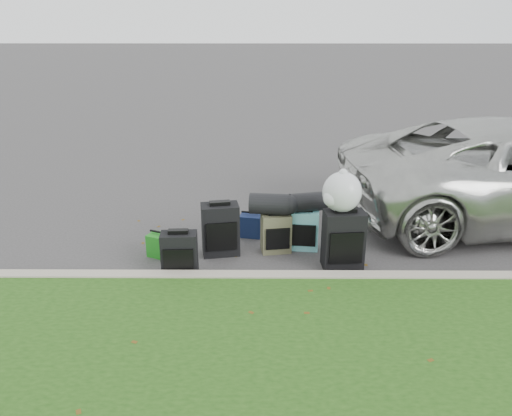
{
  "coord_description": "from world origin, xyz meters",
  "views": [
    {
      "loc": [
        -0.06,
        -6.41,
        3.08
      ],
      "look_at": [
        -0.1,
        0.2,
        0.55
      ],
      "focal_mm": 35.0,
      "sensor_mm": 36.0,
      "label": 1
    }
  ],
  "objects_px": {
    "suitcase_large_black_left": "(220,229)",
    "suitcase_teal": "(304,230)",
    "suitcase_small_black": "(179,254)",
    "tote_navy": "(251,225)",
    "suitcase_large_black_right": "(343,240)",
    "tote_green": "(159,245)",
    "suitcase_olive": "(276,233)"
  },
  "relations": [
    {
      "from": "suitcase_large_black_left",
      "to": "suitcase_olive",
      "type": "xyz_separation_m",
      "value": [
        0.77,
        0.07,
        -0.09
      ]
    },
    {
      "from": "suitcase_olive",
      "to": "suitcase_large_black_right",
      "type": "height_order",
      "value": "suitcase_large_black_right"
    },
    {
      "from": "suitcase_large_black_left",
      "to": "suitcase_teal",
      "type": "bearing_deg",
      "value": -1.69
    },
    {
      "from": "suitcase_olive",
      "to": "suitcase_teal",
      "type": "xyz_separation_m",
      "value": [
        0.4,
        0.09,
        0.01
      ]
    },
    {
      "from": "suitcase_small_black",
      "to": "tote_navy",
      "type": "xyz_separation_m",
      "value": [
        0.89,
        1.21,
        -0.11
      ]
    },
    {
      "from": "suitcase_large_black_left",
      "to": "tote_green",
      "type": "bearing_deg",
      "value": 175.32
    },
    {
      "from": "suitcase_olive",
      "to": "tote_green",
      "type": "height_order",
      "value": "suitcase_olive"
    },
    {
      "from": "suitcase_teal",
      "to": "suitcase_large_black_left",
      "type": "bearing_deg",
      "value": -165.57
    },
    {
      "from": "suitcase_olive",
      "to": "suitcase_large_black_right",
      "type": "relative_size",
      "value": 0.71
    },
    {
      "from": "suitcase_teal",
      "to": "tote_navy",
      "type": "height_order",
      "value": "suitcase_teal"
    },
    {
      "from": "tote_navy",
      "to": "suitcase_large_black_right",
      "type": "bearing_deg",
      "value": -28.64
    },
    {
      "from": "suitcase_olive",
      "to": "tote_green",
      "type": "distance_m",
      "value": 1.62
    },
    {
      "from": "suitcase_small_black",
      "to": "suitcase_teal",
      "type": "distance_m",
      "value": 1.81
    },
    {
      "from": "tote_navy",
      "to": "suitcase_teal",
      "type": "bearing_deg",
      "value": -19.4
    },
    {
      "from": "suitcase_olive",
      "to": "suitcase_teal",
      "type": "height_order",
      "value": "suitcase_teal"
    },
    {
      "from": "suitcase_large_black_left",
      "to": "tote_navy",
      "type": "bearing_deg",
      "value": 46.18
    },
    {
      "from": "suitcase_large_black_right",
      "to": "suitcase_teal",
      "type": "bearing_deg",
      "value": 124.37
    },
    {
      "from": "suitcase_small_black",
      "to": "tote_navy",
      "type": "relative_size",
      "value": 1.68
    },
    {
      "from": "suitcase_small_black",
      "to": "tote_green",
      "type": "height_order",
      "value": "suitcase_small_black"
    },
    {
      "from": "suitcase_large_black_right",
      "to": "suitcase_olive",
      "type": "bearing_deg",
      "value": 146.62
    },
    {
      "from": "suitcase_olive",
      "to": "tote_green",
      "type": "bearing_deg",
      "value": 176.66
    },
    {
      "from": "suitcase_large_black_left",
      "to": "suitcase_teal",
      "type": "xyz_separation_m",
      "value": [
        1.17,
        0.17,
        -0.08
      ]
    },
    {
      "from": "suitcase_olive",
      "to": "tote_navy",
      "type": "xyz_separation_m",
      "value": [
        -0.36,
        0.53,
        -0.11
      ]
    },
    {
      "from": "suitcase_teal",
      "to": "tote_green",
      "type": "xyz_separation_m",
      "value": [
        -2.01,
        -0.25,
        -0.13
      ]
    },
    {
      "from": "suitcase_small_black",
      "to": "suitcase_large_black_left",
      "type": "height_order",
      "value": "suitcase_large_black_left"
    },
    {
      "from": "suitcase_olive",
      "to": "tote_navy",
      "type": "distance_m",
      "value": 0.65
    },
    {
      "from": "suitcase_large_black_left",
      "to": "suitcase_olive",
      "type": "bearing_deg",
      "value": -4.36
    },
    {
      "from": "suitcase_small_black",
      "to": "tote_green",
      "type": "bearing_deg",
      "value": 121.92
    },
    {
      "from": "suitcase_large_black_left",
      "to": "suitcase_teal",
      "type": "distance_m",
      "value": 1.18
    },
    {
      "from": "suitcase_teal",
      "to": "tote_navy",
      "type": "bearing_deg",
      "value": 156.08
    },
    {
      "from": "suitcase_large_black_left",
      "to": "tote_green",
      "type": "relative_size",
      "value": 2.29
    },
    {
      "from": "suitcase_olive",
      "to": "tote_navy",
      "type": "bearing_deg",
      "value": 115.14
    }
  ]
}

